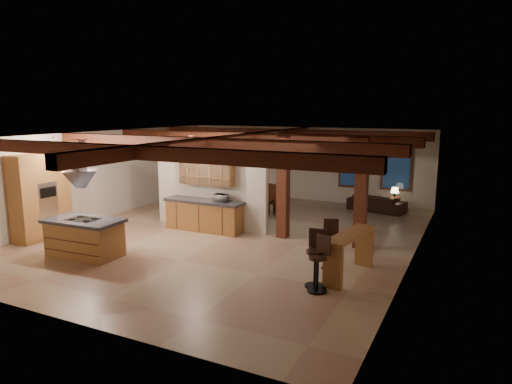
% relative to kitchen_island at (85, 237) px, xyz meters
% --- Properties ---
extents(ground, '(12.00, 12.00, 0.00)m').
position_rel_kitchen_island_xyz_m(ground, '(2.37, 3.24, -0.48)').
color(ground, tan).
rests_on(ground, ground).
extents(room_walls, '(12.00, 12.00, 12.00)m').
position_rel_kitchen_island_xyz_m(room_walls, '(2.37, 3.24, 1.30)').
color(room_walls, beige).
rests_on(room_walls, ground).
extents(ceiling_beams, '(10.00, 12.00, 0.28)m').
position_rel_kitchen_island_xyz_m(ceiling_beams, '(2.37, 3.24, 2.28)').
color(ceiling_beams, '#3D140F').
rests_on(ceiling_beams, room_walls).
extents(timber_posts, '(2.50, 0.30, 2.90)m').
position_rel_kitchen_island_xyz_m(timber_posts, '(4.87, 3.74, 1.28)').
color(timber_posts, '#3D140F').
rests_on(timber_posts, ground).
extents(partition_wall, '(3.80, 0.18, 2.20)m').
position_rel_kitchen_island_xyz_m(partition_wall, '(1.37, 3.74, 0.62)').
color(partition_wall, beige).
rests_on(partition_wall, ground).
extents(pantry_cabinet, '(0.67, 1.60, 2.40)m').
position_rel_kitchen_island_xyz_m(pantry_cabinet, '(-2.30, 0.64, 0.72)').
color(pantry_cabinet, olive).
rests_on(pantry_cabinet, ground).
extents(back_counter, '(2.50, 0.66, 0.94)m').
position_rel_kitchen_island_xyz_m(back_counter, '(1.37, 3.35, -0.00)').
color(back_counter, olive).
rests_on(back_counter, ground).
extents(upper_display_cabinet, '(1.80, 0.36, 0.95)m').
position_rel_kitchen_island_xyz_m(upper_display_cabinet, '(1.37, 3.55, 1.37)').
color(upper_display_cabinet, olive).
rests_on(upper_display_cabinet, partition_wall).
extents(range_hood, '(1.10, 1.10, 1.40)m').
position_rel_kitchen_island_xyz_m(range_hood, '(0.00, -0.00, 1.30)').
color(range_hood, silver).
rests_on(range_hood, room_walls).
extents(back_windows, '(2.70, 0.07, 1.70)m').
position_rel_kitchen_island_xyz_m(back_windows, '(5.17, 9.18, 1.02)').
color(back_windows, '#3D140F').
rests_on(back_windows, room_walls).
extents(framed_art, '(0.65, 0.05, 0.85)m').
position_rel_kitchen_island_xyz_m(framed_art, '(0.87, 9.18, 1.22)').
color(framed_art, '#3D140F').
rests_on(framed_art, room_walls).
extents(recessed_cans, '(3.16, 2.46, 0.03)m').
position_rel_kitchen_island_xyz_m(recessed_cans, '(-0.16, 1.31, 2.39)').
color(recessed_cans, silver).
rests_on(recessed_cans, room_walls).
extents(kitchen_island, '(1.97, 1.12, 0.95)m').
position_rel_kitchen_island_xyz_m(kitchen_island, '(0.00, 0.00, 0.00)').
color(kitchen_island, olive).
rests_on(kitchen_island, ground).
extents(dining_table, '(1.72, 1.02, 0.59)m').
position_rel_kitchen_island_xyz_m(dining_table, '(1.66, 5.76, -0.19)').
color(dining_table, '#381E0E').
rests_on(dining_table, ground).
extents(sofa, '(2.12, 1.20, 0.58)m').
position_rel_kitchen_island_xyz_m(sofa, '(5.48, 8.34, -0.19)').
color(sofa, black).
rests_on(sofa, ground).
extents(microwave, '(0.41, 0.28, 0.22)m').
position_rel_kitchen_island_xyz_m(microwave, '(1.96, 3.35, 0.57)').
color(microwave, '#B0B0B4').
rests_on(microwave, back_counter).
extents(bar_counter, '(0.74, 1.91, 0.98)m').
position_rel_kitchen_island_xyz_m(bar_counter, '(6.29, 1.51, 0.18)').
color(bar_counter, olive).
rests_on(bar_counter, ground).
extents(side_table, '(0.46, 0.46, 0.51)m').
position_rel_kitchen_island_xyz_m(side_table, '(6.05, 8.62, -0.23)').
color(side_table, '#3D140F').
rests_on(side_table, ground).
extents(table_lamp, '(0.29, 0.29, 0.35)m').
position_rel_kitchen_island_xyz_m(table_lamp, '(6.05, 8.62, 0.27)').
color(table_lamp, black).
rests_on(table_lamp, side_table).
extents(bar_stool_a, '(0.43, 0.44, 1.14)m').
position_rel_kitchen_island_xyz_m(bar_stool_a, '(5.94, 0.43, 0.10)').
color(bar_stool_a, black).
rests_on(bar_stool_a, ground).
extents(bar_stool_b, '(0.42, 0.43, 1.19)m').
position_rel_kitchen_island_xyz_m(bar_stool_b, '(5.80, 0.65, 0.13)').
color(bar_stool_b, black).
rests_on(bar_stool_b, ground).
extents(bar_stool_c, '(0.42, 0.43, 1.14)m').
position_rel_kitchen_island_xyz_m(bar_stool_c, '(5.77, 1.80, 0.10)').
color(bar_stool_c, black).
rests_on(bar_stool_c, ground).
extents(dining_chairs, '(2.13, 2.13, 1.11)m').
position_rel_kitchen_island_xyz_m(dining_chairs, '(1.66, 5.76, 0.09)').
color(dining_chairs, '#3D140F').
rests_on(dining_chairs, ground).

